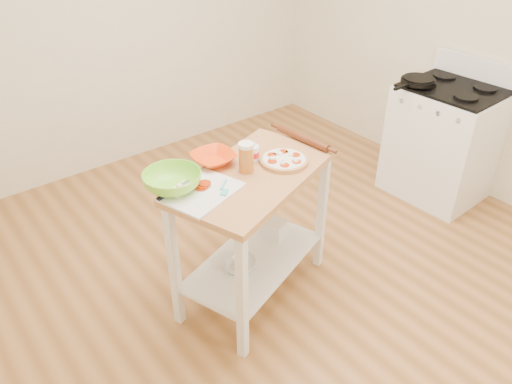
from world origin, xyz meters
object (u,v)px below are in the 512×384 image
object	(u,v)px
skillet	(418,81)
spatula	(224,188)
knife	(171,192)
beer_pint	(246,157)
prep_island	(253,211)
orange_bowl	(213,158)
rolling_pin	(303,138)
cutting_board	(201,191)
green_bowl	(172,181)
shelf_bin	(276,229)
pizza	(284,160)
gas_stove	(442,142)
yogurt_tub	(252,153)
shelf_glass_bowl	(240,265)

from	to	relation	value
skillet	spatula	xyz separation A→B (m)	(-2.01, -0.26, -0.06)
knife	beer_pint	bearing A→B (deg)	-18.67
prep_island	orange_bowl	size ratio (longest dim) A/B	4.64
knife	rolling_pin	distance (m)	0.96
cutting_board	orange_bowl	distance (m)	0.33
spatula	rolling_pin	distance (m)	0.74
green_bowl	shelf_bin	xyz separation A→B (m)	(0.70, -0.04, -0.63)
prep_island	pizza	bearing A→B (deg)	-3.86
skillet	orange_bowl	size ratio (longest dim) A/B	1.69
gas_stove	yogurt_tub	distance (m)	1.94
prep_island	rolling_pin	bearing A→B (deg)	13.23
prep_island	gas_stove	world-z (taller)	gas_stove
gas_stove	skillet	xyz separation A→B (m)	(-0.19, 0.21, 0.50)
prep_island	gas_stove	xyz separation A→B (m)	(1.97, 0.00, -0.17)
gas_stove	beer_pint	bearing A→B (deg)	176.55
cutting_board	spatula	xyz separation A→B (m)	(0.11, -0.06, 0.01)
cutting_board	green_bowl	xyz separation A→B (m)	(-0.10, 0.12, 0.04)
spatula	yogurt_tub	bearing A→B (deg)	-10.96
prep_island	knife	world-z (taller)	knife
yogurt_tub	rolling_pin	xyz separation A→B (m)	(0.40, 0.00, -0.03)
shelf_glass_bowl	spatula	bearing A→B (deg)	-163.85
orange_bowl	shelf_glass_bowl	bearing A→B (deg)	-92.15
skillet	spatula	distance (m)	2.03
beer_pint	yogurt_tub	world-z (taller)	beer_pint
pizza	rolling_pin	xyz separation A→B (m)	(0.27, 0.13, 0.01)
spatula	beer_pint	bearing A→B (deg)	-15.23
cutting_board	beer_pint	world-z (taller)	beer_pint
skillet	yogurt_tub	distance (m)	1.69
orange_bowl	beer_pint	distance (m)	0.22
skillet	prep_island	bearing A→B (deg)	-173.53
skillet	spatula	world-z (taller)	skillet
spatula	cutting_board	bearing A→B (deg)	113.18
skillet	rolling_pin	xyz separation A→B (m)	(-1.29, -0.09, -0.05)
pizza	spatula	bearing A→B (deg)	-175.61
yogurt_tub	green_bowl	bearing A→B (deg)	177.56
prep_island	spatula	xyz separation A→B (m)	(-0.23, -0.05, 0.28)
spatula	green_bowl	distance (m)	0.28
yogurt_tub	shelf_bin	bearing A→B (deg)	-6.79
skillet	spatula	size ratio (longest dim) A/B	3.22
prep_island	skillet	distance (m)	1.82
prep_island	orange_bowl	xyz separation A→B (m)	(-0.11, 0.24, 0.29)
skillet	beer_pint	distance (m)	1.80
gas_stove	pizza	size ratio (longest dim) A/B	3.89
knife	green_bowl	bearing A→B (deg)	38.07
rolling_pin	skillet	bearing A→B (deg)	4.20
pizza	knife	world-z (taller)	pizza
gas_stove	orange_bowl	xyz separation A→B (m)	(-2.08, 0.23, 0.46)
cutting_board	shelf_bin	bearing A→B (deg)	-9.63
pizza	green_bowl	distance (m)	0.68
spatula	yogurt_tub	size ratio (longest dim) A/B	0.75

